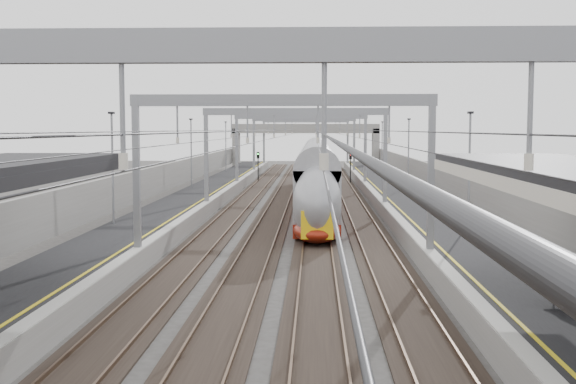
# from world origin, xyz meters

# --- Properties ---
(platform_left) EXTENTS (4.00, 120.00, 1.00)m
(platform_left) POSITION_xyz_m (-8.00, 45.00, 0.50)
(platform_left) COLOR black
(platform_left) RESTS_ON ground
(platform_right) EXTENTS (4.00, 120.00, 1.00)m
(platform_right) POSITION_xyz_m (8.00, 45.00, 0.50)
(platform_right) COLOR black
(platform_right) RESTS_ON ground
(tracks) EXTENTS (11.40, 140.00, 0.20)m
(tracks) POSITION_xyz_m (0.00, 45.00, 0.05)
(tracks) COLOR black
(tracks) RESTS_ON ground
(overhead_line) EXTENTS (13.00, 140.00, 6.60)m
(overhead_line) POSITION_xyz_m (0.00, 51.62, 6.14)
(overhead_line) COLOR gray
(overhead_line) RESTS_ON platform_left
(overbridge) EXTENTS (22.00, 2.20, 6.90)m
(overbridge) POSITION_xyz_m (0.00, 100.00, 5.31)
(overbridge) COLOR gray
(overbridge) RESTS_ON ground
(wall_left) EXTENTS (0.30, 120.00, 3.20)m
(wall_left) POSITION_xyz_m (-11.20, 45.00, 1.60)
(wall_left) COLOR gray
(wall_left) RESTS_ON ground
(wall_right) EXTENTS (0.30, 120.00, 3.20)m
(wall_right) POSITION_xyz_m (11.20, 45.00, 1.60)
(wall_right) COLOR gray
(wall_right) RESTS_ON ground
(train) EXTENTS (2.62, 47.70, 4.14)m
(train) POSITION_xyz_m (1.50, 49.83, 2.04)
(train) COLOR maroon
(train) RESTS_ON ground
(bench) EXTENTS (0.78, 1.76, 0.88)m
(bench) POSITION_xyz_m (8.66, 11.88, 1.53)
(bench) COLOR black
(bench) RESTS_ON platform_right
(signal_green) EXTENTS (0.32, 0.32, 3.48)m
(signal_green) POSITION_xyz_m (-5.20, 74.69, 2.42)
(signal_green) COLOR black
(signal_green) RESTS_ON ground
(signal_red_near) EXTENTS (0.32, 0.32, 3.48)m
(signal_red_near) POSITION_xyz_m (3.20, 66.77, 2.42)
(signal_red_near) COLOR black
(signal_red_near) RESTS_ON ground
(signal_red_far) EXTENTS (0.32, 0.32, 3.48)m
(signal_red_far) POSITION_xyz_m (5.40, 72.76, 2.42)
(signal_red_far) COLOR black
(signal_red_far) RESTS_ON ground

